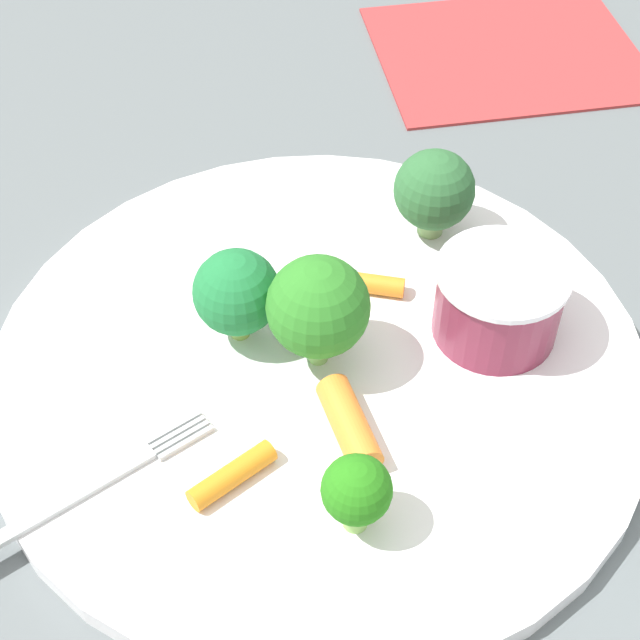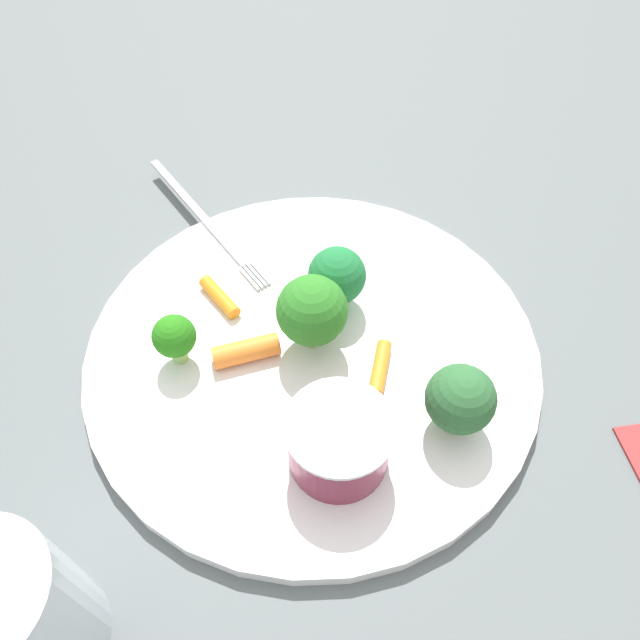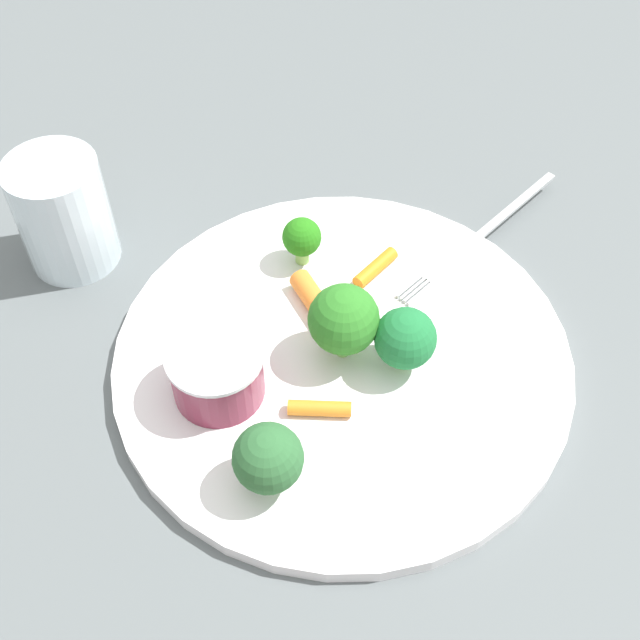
{
  "view_description": "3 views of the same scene",
  "coord_description": "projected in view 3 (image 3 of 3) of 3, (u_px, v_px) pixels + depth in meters",
  "views": [
    {
      "loc": [
        0.07,
        -0.29,
        0.37
      ],
      "look_at": [
        -0.0,
        0.02,
        0.02
      ],
      "focal_mm": 54.46,
      "sensor_mm": 36.0,
      "label": 1
    },
    {
      "loc": [
        0.24,
        0.07,
        0.34
      ],
      "look_at": [
        -0.01,
        0.0,
        0.02
      ],
      "focal_mm": 32.87,
      "sensor_mm": 36.0,
      "label": 2
    },
    {
      "loc": [
        -0.01,
        0.34,
        0.46
      ],
      "look_at": [
        0.02,
        -0.02,
        0.03
      ],
      "focal_mm": 45.72,
      "sensor_mm": 36.0,
      "label": 3
    }
  ],
  "objects": [
    {
      "name": "ground_plane",
      "position": [
        342.0,
        362.0,
        0.57
      ],
      "size": [
        2.4,
        2.4,
        0.0
      ],
      "primitive_type": "plane",
      "color": "#596062"
    },
    {
      "name": "broccoli_floret_1",
      "position": [
        343.0,
        316.0,
        0.54
      ],
      "size": [
        0.05,
        0.05,
        0.06
      ],
      "color": "#7FBC5F",
      "rests_on": "plate"
    },
    {
      "name": "broccoli_floret_0",
      "position": [
        268.0,
        459.0,
        0.48
      ],
      "size": [
        0.04,
        0.04,
        0.05
      ],
      "color": "#7EAC65",
      "rests_on": "plate"
    },
    {
      "name": "carrot_stick_2",
      "position": [
        375.0,
        268.0,
        0.6
      ],
      "size": [
        0.03,
        0.04,
        0.01
      ],
      "primitive_type": "cylinder",
      "rotation": [
        1.57,
        0.0,
        2.5
      ],
      "color": "orange",
      "rests_on": "plate"
    },
    {
      "name": "carrot_stick_1",
      "position": [
        313.0,
        299.0,
        0.58
      ],
      "size": [
        0.04,
        0.05,
        0.02
      ],
      "primitive_type": "cylinder",
      "rotation": [
        1.57,
        0.0,
        3.7
      ],
      "color": "orange",
      "rests_on": "plate"
    },
    {
      "name": "broccoli_floret_2",
      "position": [
        302.0,
        238.0,
        0.6
      ],
      "size": [
        0.03,
        0.03,
        0.04
      ],
      "color": "#8FC260",
      "rests_on": "plate"
    },
    {
      "name": "drinking_glass",
      "position": [
        63.0,
        213.0,
        0.6
      ],
      "size": [
        0.07,
        0.07,
        0.09
      ],
      "primitive_type": "cylinder",
      "color": "silver",
      "rests_on": "ground_plane"
    },
    {
      "name": "carrot_stick_0",
      "position": [
        319.0,
        408.0,
        0.53
      ],
      "size": [
        0.04,
        0.01,
        0.01
      ],
      "primitive_type": "cylinder",
      "rotation": [
        1.57,
        0.0,
        4.75
      ],
      "color": "orange",
      "rests_on": "plate"
    },
    {
      "name": "plate",
      "position": [
        342.0,
        357.0,
        0.57
      ],
      "size": [
        0.32,
        0.32,
        0.01
      ],
      "primitive_type": "cylinder",
      "color": "white",
      "rests_on": "ground_plane"
    },
    {
      "name": "fork",
      "position": [
        479.0,
        236.0,
        0.63
      ],
      "size": [
        0.13,
        0.15,
        0.0
      ],
      "color": "silver",
      "rests_on": "plate"
    },
    {
      "name": "sauce_cup",
      "position": [
        217.0,
        372.0,
        0.53
      ],
      "size": [
        0.06,
        0.06,
        0.04
      ],
      "color": "maroon",
      "rests_on": "plate"
    },
    {
      "name": "broccoli_floret_3",
      "position": [
        405.0,
        339.0,
        0.53
      ],
      "size": [
        0.04,
        0.04,
        0.05
      ],
      "color": "#95C157",
      "rests_on": "plate"
    }
  ]
}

